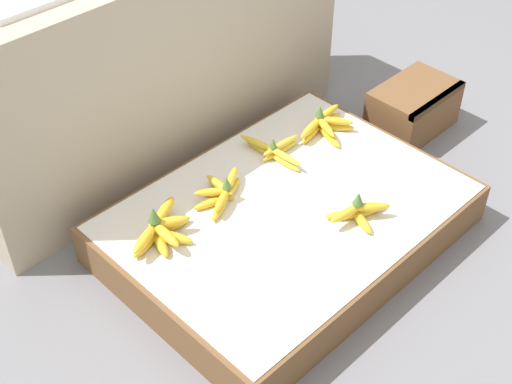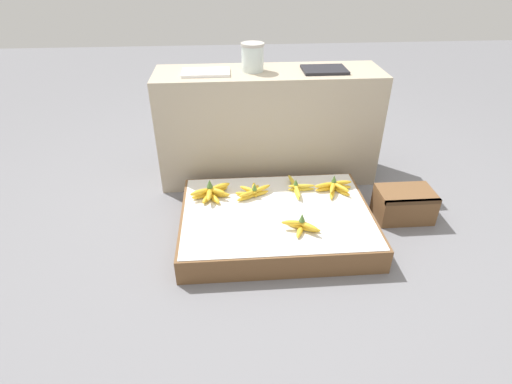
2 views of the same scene
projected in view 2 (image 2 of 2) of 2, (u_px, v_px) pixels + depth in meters
name	position (u px, v px, depth m)	size (l,w,h in m)	color
ground_plane	(276.00, 231.00, 2.36)	(10.00, 10.00, 0.00)	slate
display_platform	(276.00, 221.00, 2.32)	(1.09, 0.80, 0.15)	brown
back_vendor_table	(268.00, 126.00, 2.74)	(1.47, 0.42, 0.75)	tan
wooden_crate	(404.00, 204.00, 2.44)	(0.33, 0.22, 0.19)	brown
banana_bunch_front_midright	(301.00, 226.00, 2.11)	(0.21, 0.16, 0.10)	gold
banana_bunch_middle_left	(212.00, 193.00, 2.38)	(0.25, 0.20, 0.11)	gold
banana_bunch_middle_midleft	(252.00, 192.00, 2.41)	(0.22, 0.18, 0.09)	gold
banana_bunch_middle_midright	(297.00, 187.00, 2.45)	(0.17, 0.26, 0.08)	gold
banana_bunch_middle_right	(335.00, 187.00, 2.44)	(0.24, 0.17, 0.10)	gold
glass_jar	(253.00, 57.00, 2.49)	(0.15, 0.15, 0.17)	silver
foam_tray_white	(206.00, 72.00, 2.48)	(0.30, 0.18, 0.02)	white
foam_tray_dark	(324.00, 70.00, 2.53)	(0.28, 0.21, 0.02)	#232328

